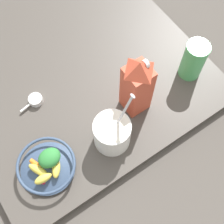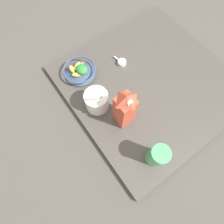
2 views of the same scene
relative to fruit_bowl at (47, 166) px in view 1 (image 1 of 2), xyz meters
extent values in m
plane|color=#4C4742|center=(0.30, -0.28, -0.07)|extent=(6.00, 6.00, 0.00)
cube|color=#47423D|center=(0.30, -0.28, -0.05)|extent=(0.91, 0.91, 0.04)
cylinder|color=#384C6B|center=(0.00, 0.00, -0.03)|extent=(0.10, 0.10, 0.01)
cone|color=#384C6B|center=(0.00, 0.00, -0.01)|extent=(0.18, 0.18, 0.04)
torus|color=#384C6B|center=(0.00, 0.00, 0.01)|extent=(0.19, 0.19, 0.01)
ellipsoid|color=#EFD64C|center=(0.00, 0.03, 0.01)|extent=(0.08, 0.06, 0.03)
ellipsoid|color=#EFD64C|center=(-0.03, -0.02, 0.01)|extent=(0.07, 0.06, 0.03)
ellipsoid|color=#EFD64C|center=(-0.03, 0.03, 0.01)|extent=(0.03, 0.06, 0.03)
cylinder|color=orange|center=(0.02, 0.03, 0.00)|extent=(0.05, 0.03, 0.01)
sphere|color=red|center=(0.03, 0.00, 0.00)|extent=(0.02, 0.02, 0.02)
sphere|color=red|center=(0.00, 0.00, 0.00)|extent=(0.02, 0.02, 0.02)
sphere|color=red|center=(-0.04, 0.03, 0.00)|extent=(0.02, 0.02, 0.02)
sphere|color=red|center=(-0.03, -0.02, 0.00)|extent=(0.02, 0.02, 0.02)
sphere|color=red|center=(0.00, -0.03, 0.00)|extent=(0.02, 0.02, 0.02)
ellipsoid|color=#2D7F38|center=(0.01, -0.02, 0.03)|extent=(0.07, 0.08, 0.04)
cube|color=#CC4C33|center=(0.03, -0.37, 0.08)|extent=(0.08, 0.08, 0.22)
pyramid|color=#CC4C33|center=(0.03, -0.37, 0.21)|extent=(0.08, 0.08, 0.04)
cylinder|color=white|center=(0.03, -0.40, 0.21)|extent=(0.03, 0.01, 0.03)
cylinder|color=white|center=(-0.03, -0.23, 0.02)|extent=(0.12, 0.12, 0.12)
cylinder|color=white|center=(-0.03, -0.23, 0.07)|extent=(0.11, 0.11, 0.02)
cylinder|color=silver|center=(-0.03, -0.27, 0.12)|extent=(0.01, 0.08, 0.17)
ellipsoid|color=silver|center=(-0.03, -0.30, 0.20)|extent=(0.02, 0.01, 0.01)
cylinder|color=#4CB266|center=(0.03, -0.62, 0.05)|extent=(0.08, 0.08, 0.16)
torus|color=#4CB266|center=(0.03, -0.62, 0.12)|extent=(0.09, 0.09, 0.01)
cylinder|color=white|center=(0.24, -0.08, -0.02)|extent=(0.05, 0.05, 0.02)
cylinder|color=white|center=(0.24, -0.04, -0.02)|extent=(0.02, 0.04, 0.01)
camera|label=1|loc=(-0.34, -0.02, 0.97)|focal=50.00mm
camera|label=2|loc=(-0.20, -0.59, 0.85)|focal=28.00mm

